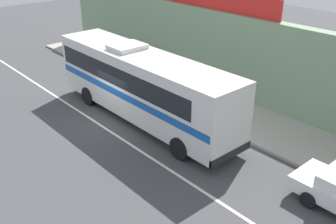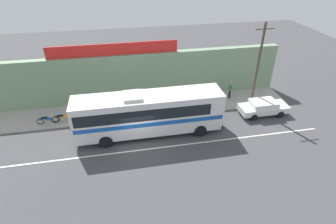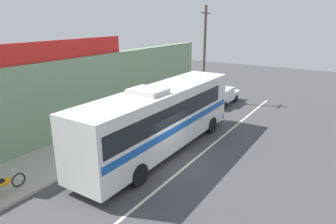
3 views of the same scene
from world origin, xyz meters
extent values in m
plane|color=#444447|center=(0.00, 0.00, 0.00)|extent=(70.00, 70.00, 0.00)
cube|color=#A8A399|center=(0.00, 5.20, 0.07)|extent=(30.00, 3.60, 0.14)
cube|color=gray|center=(0.00, 7.35, 2.40)|extent=(30.00, 0.70, 4.80)
cube|color=silver|center=(0.00, -0.80, 0.00)|extent=(30.00, 0.14, 0.01)
cube|color=silver|center=(0.97, 1.28, 1.99)|extent=(11.85, 2.48, 3.10)
cube|color=black|center=(0.50, 1.28, 2.54)|extent=(10.43, 2.50, 0.96)
cube|color=#1956B2|center=(0.97, 1.28, 1.69)|extent=(11.61, 2.49, 0.36)
cube|color=black|center=(6.87, 1.28, 2.44)|extent=(0.04, 2.23, 1.40)
cube|color=black|center=(6.86, 1.28, 0.62)|extent=(0.12, 2.48, 0.36)
cube|color=silver|center=(-0.21, 1.28, 3.66)|extent=(1.40, 1.73, 0.24)
cylinder|color=black|center=(5.00, 2.43, 0.52)|extent=(1.04, 0.32, 1.04)
cylinder|color=black|center=(5.00, 0.13, 0.52)|extent=(1.04, 0.32, 1.04)
cylinder|color=black|center=(-2.58, 2.43, 0.52)|extent=(1.04, 0.32, 1.04)
cylinder|color=black|center=(-2.58, 0.13, 0.52)|extent=(1.04, 0.32, 1.04)
cylinder|color=black|center=(10.42, 3.10, 0.31)|extent=(0.62, 0.20, 0.62)
cylinder|color=black|center=(10.42, 1.42, 0.31)|extent=(0.62, 0.20, 0.62)
torus|color=black|center=(-6.97, 4.17, 0.45)|extent=(0.62, 0.06, 0.62)
torus|color=black|center=(-8.18, 4.17, 0.45)|extent=(0.62, 0.06, 0.62)
cylinder|color=silver|center=(-7.05, 4.17, 0.75)|extent=(0.34, 0.04, 0.65)
cylinder|color=silver|center=(-7.15, 4.17, 1.07)|extent=(0.03, 0.56, 0.03)
ellipsoid|color=#1E51B2|center=(-7.51, 4.17, 0.63)|extent=(0.56, 0.22, 0.34)
cube|color=black|center=(-7.79, 4.17, 0.75)|extent=(0.52, 0.20, 0.10)
ellipsoid|color=#1E51B2|center=(-8.12, 4.17, 0.59)|extent=(0.36, 0.14, 0.16)
torus|color=black|center=(-5.62, 4.27, 0.45)|extent=(0.62, 0.06, 0.62)
torus|color=black|center=(-6.89, 4.27, 0.45)|extent=(0.62, 0.06, 0.62)
cylinder|color=silver|center=(-5.70, 4.27, 0.75)|extent=(0.34, 0.04, 0.65)
cylinder|color=silver|center=(-5.80, 4.27, 1.07)|extent=(0.03, 0.56, 0.03)
ellipsoid|color=orange|center=(-6.19, 4.27, 0.63)|extent=(0.56, 0.22, 0.34)
cube|color=black|center=(-6.48, 4.27, 0.75)|extent=(0.52, 0.20, 0.10)
ellipsoid|color=orange|center=(-6.83, 4.27, 0.59)|extent=(0.36, 0.14, 0.16)
camera|label=1|loc=(15.43, -9.76, 9.24)|focal=41.34mm
camera|label=2|loc=(-1.03, -17.18, 13.60)|focal=29.14mm
camera|label=3|loc=(-11.76, -7.28, 7.11)|focal=32.00mm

